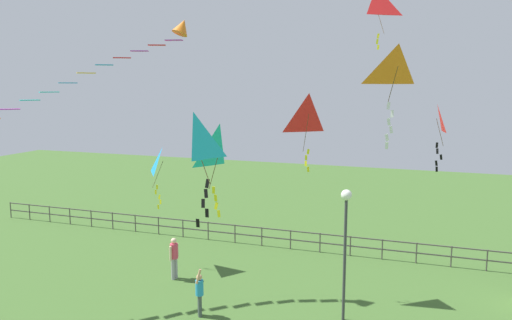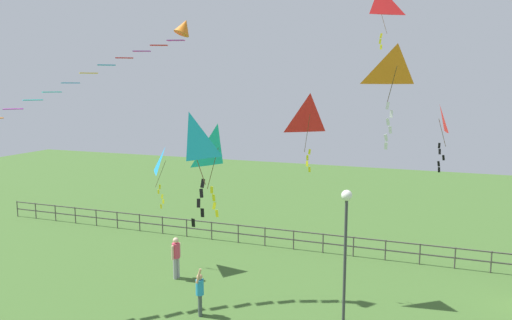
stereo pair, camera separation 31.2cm
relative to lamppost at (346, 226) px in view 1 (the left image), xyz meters
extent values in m
cylinder|color=#38383D|center=(0.00, 0.00, -1.18)|extent=(0.10, 0.10, 4.17)
sphere|color=white|center=(0.00, 0.00, 1.06)|extent=(0.36, 0.36, 0.36)
cylinder|color=#99999E|center=(-7.15, 1.22, -2.83)|extent=(0.15, 0.15, 0.88)
cylinder|color=#99999E|center=(-7.12, 1.39, -2.83)|extent=(0.15, 0.15, 0.88)
cylinder|color=#D83F59|center=(-7.14, 1.31, -2.08)|extent=(0.32, 0.32, 0.62)
sphere|color=beige|center=(-7.14, 1.31, -1.65)|extent=(0.24, 0.24, 0.24)
cylinder|color=beige|center=(-7.18, 1.10, -2.12)|extent=(0.10, 0.10, 0.59)
cylinder|color=beige|center=(-7.10, 1.52, -2.12)|extent=(0.10, 0.10, 0.59)
cylinder|color=#3F4C47|center=(-4.66, -1.42, -2.89)|extent=(0.13, 0.13, 0.76)
cylinder|color=#3F4C47|center=(-4.74, -1.29, -2.89)|extent=(0.13, 0.13, 0.76)
cylinder|color=#268CBF|center=(-4.70, -1.35, -2.24)|extent=(0.28, 0.28, 0.54)
sphere|color=tan|center=(-4.70, -1.35, -1.87)|extent=(0.20, 0.20, 0.20)
cylinder|color=tan|center=(-4.64, -1.53, -1.77)|extent=(0.23, 0.19, 0.51)
cylinder|color=tan|center=(-4.80, -1.20, -2.28)|extent=(0.08, 0.08, 0.51)
pyramid|color=#19B2B2|center=(-2.72, -3.99, 2.96)|extent=(0.84, 0.93, 1.19)
cylinder|color=#4C381E|center=(-2.94, -3.87, 2.37)|extent=(0.48, 0.27, 1.19)
cube|color=yellow|center=(-2.97, -3.88, 1.79)|extent=(0.09, 0.03, 0.20)
cube|color=yellow|center=(-2.93, -3.86, 1.57)|extent=(0.08, 0.05, 0.20)
cube|color=yellow|center=(-2.92, -3.86, 1.35)|extent=(0.11, 0.03, 0.21)
cube|color=yellow|center=(-2.86, -3.83, 1.13)|extent=(0.10, 0.02, 0.21)
pyramid|color=red|center=(-1.66, 1.56, 3.57)|extent=(1.23, 1.11, 1.43)
cylinder|color=#4C381E|center=(-1.81, 1.74, 2.86)|extent=(0.31, 0.39, 1.44)
cube|color=yellow|center=(-1.72, 1.79, 2.18)|extent=(0.11, 0.04, 0.21)
cube|color=yellow|center=(-1.79, 1.75, 1.96)|extent=(0.08, 0.04, 0.20)
cube|color=yellow|center=(-1.80, 1.75, 1.74)|extent=(0.09, 0.05, 0.20)
cube|color=yellow|center=(-1.71, 1.79, 1.52)|extent=(0.09, 0.04, 0.20)
pyramid|color=orange|center=(1.58, -1.98, 5.10)|extent=(1.25, 1.07, 1.07)
cylinder|color=#4C381E|center=(1.44, -1.77, 4.57)|extent=(0.30, 0.45, 1.07)
cube|color=white|center=(1.36, -1.81, 4.04)|extent=(0.10, 0.03, 0.21)
cube|color=white|center=(1.46, -1.76, 3.82)|extent=(0.08, 0.04, 0.20)
cube|color=white|center=(1.38, -1.80, 3.60)|extent=(0.11, 0.03, 0.21)
cube|color=white|center=(1.45, -1.77, 3.38)|extent=(0.11, 0.02, 0.21)
cube|color=white|center=(1.35, -1.82, 3.16)|extent=(0.12, 0.04, 0.21)
cube|color=white|center=(1.36, -1.81, 2.94)|extent=(0.08, 0.04, 0.20)
pyramid|color=red|center=(2.66, 3.05, 3.42)|extent=(0.40, 0.77, 0.99)
cylinder|color=#4C381E|center=(2.80, 3.07, 2.92)|extent=(0.30, 0.06, 0.99)
cube|color=black|center=(2.73, 3.03, 2.46)|extent=(0.09, 0.02, 0.20)
cube|color=black|center=(2.75, 3.04, 2.24)|extent=(0.09, 0.05, 0.20)
cube|color=black|center=(2.89, 3.11, 2.02)|extent=(0.11, 0.04, 0.21)
cube|color=black|center=(2.74, 3.04, 1.80)|extent=(0.11, 0.03, 0.21)
cube|color=black|center=(2.76, 3.05, 1.58)|extent=(0.09, 0.04, 0.20)
pyramid|color=red|center=(0.11, 5.54, 7.85)|extent=(1.38, 1.30, 1.24)
cylinder|color=#4C381E|center=(0.33, 5.21, 7.23)|extent=(0.47, 0.68, 1.24)
cube|color=yellow|center=(0.29, 5.19, 6.57)|extent=(0.12, 0.02, 0.21)
cube|color=yellow|center=(0.27, 5.18, 6.35)|extent=(0.10, 0.01, 0.21)
cube|color=yellow|center=(0.31, 5.20, 6.13)|extent=(0.09, 0.03, 0.20)
pyramid|color=#19B2B2|center=(-2.39, -6.18, 3.47)|extent=(0.78, 0.87, 0.99)
cylinder|color=#4C381E|center=(-2.15, -6.29, 2.98)|extent=(0.50, 0.23, 0.99)
cube|color=black|center=(-2.05, -6.24, 2.47)|extent=(0.10, 0.04, 0.21)
cube|color=black|center=(-2.08, -6.26, 2.25)|extent=(0.11, 0.04, 0.21)
cube|color=black|center=(-2.14, -6.28, 2.03)|extent=(0.09, 0.04, 0.20)
cube|color=black|center=(-2.07, -6.25, 1.81)|extent=(0.08, 0.02, 0.20)
cube|color=black|center=(-2.25, -6.34, 1.59)|extent=(0.09, 0.04, 0.20)
pyramid|color=#198CD1|center=(-8.33, 2.69, 1.37)|extent=(1.06, 1.21, 1.16)
cylinder|color=#4C381E|center=(-8.52, 2.55, 0.80)|extent=(0.41, 0.30, 1.16)
cube|color=yellow|center=(-8.57, 2.53, 0.24)|extent=(0.10, 0.03, 0.21)
cube|color=yellow|center=(-8.62, 2.50, 0.02)|extent=(0.08, 0.02, 0.20)
cube|color=yellow|center=(-8.49, 2.57, -0.20)|extent=(0.11, 0.04, 0.21)
cube|color=yellow|center=(-8.45, 2.59, -0.42)|extent=(0.09, 0.04, 0.20)
cube|color=yellow|center=(-8.54, 2.54, -0.64)|extent=(0.09, 0.02, 0.20)
cone|color=orange|center=(-6.38, 0.99, 6.74)|extent=(0.94, 0.97, 0.74)
cube|color=#B22DB2|center=(-6.70, 0.93, 6.26)|extent=(0.68, 0.37, 0.03)
cube|color=red|center=(-7.31, 0.73, 6.08)|extent=(0.69, 0.48, 0.03)
cube|color=#B22DB2|center=(-7.90, 0.47, 5.86)|extent=(0.69, 0.47, 0.03)
cube|color=red|center=(-8.47, 0.16, 5.61)|extent=(0.67, 0.57, 0.03)
cube|color=#198CD1|center=(-8.99, -0.22, 5.34)|extent=(0.66, 0.59, 0.03)
cube|color=yellow|center=(-9.47, -0.65, 5.04)|extent=(0.62, 0.63, 0.03)
cube|color=#198CD1|center=(-9.93, -1.11, 4.68)|extent=(0.63, 0.62, 0.03)
cube|color=#19B2B2|center=(-10.36, -1.59, 4.36)|extent=(0.58, 0.66, 0.03)
cube|color=#19B2B2|center=(-10.75, -2.10, 4.08)|extent=(0.59, 0.66, 0.03)
cube|color=#B22DB2|center=(-11.17, -2.59, 3.78)|extent=(0.62, 0.63, 0.03)
cylinder|color=#4C4742|center=(-21.03, 6.50, -2.79)|extent=(0.06, 0.06, 0.95)
cylinder|color=#4C4742|center=(-19.61, 6.50, -2.79)|extent=(0.06, 0.06, 0.95)
cylinder|color=#4C4742|center=(-18.13, 6.50, -2.79)|extent=(0.06, 0.06, 0.95)
cylinder|color=#4C4742|center=(-16.69, 6.50, -2.79)|extent=(0.06, 0.06, 0.95)
cylinder|color=#4C4742|center=(-15.23, 6.50, -2.79)|extent=(0.06, 0.06, 0.95)
cylinder|color=#4C4742|center=(-13.82, 6.50, -2.79)|extent=(0.06, 0.06, 0.95)
cylinder|color=#4C4742|center=(-12.36, 6.50, -2.79)|extent=(0.06, 0.06, 0.95)
cylinder|color=#4C4742|center=(-10.93, 6.50, -2.79)|extent=(0.06, 0.06, 0.95)
cylinder|color=#4C4742|center=(-9.47, 6.50, -2.79)|extent=(0.06, 0.06, 0.95)
cylinder|color=#4C4742|center=(-8.03, 6.50, -2.79)|extent=(0.06, 0.06, 0.95)
cylinder|color=#4C4742|center=(-6.54, 6.50, -2.79)|extent=(0.06, 0.06, 0.95)
cylinder|color=#4C4742|center=(-5.12, 6.50, -2.79)|extent=(0.06, 0.06, 0.95)
cylinder|color=#4C4742|center=(-3.65, 6.50, -2.79)|extent=(0.06, 0.06, 0.95)
cylinder|color=#4C4742|center=(-2.20, 6.50, -2.79)|extent=(0.06, 0.06, 0.95)
cylinder|color=#4C4742|center=(-0.77, 6.50, -2.79)|extent=(0.06, 0.06, 0.95)
cylinder|color=#4C4742|center=(0.68, 6.50, -2.79)|extent=(0.06, 0.06, 0.95)
cylinder|color=#4C4742|center=(2.16, 6.50, -2.79)|extent=(0.06, 0.06, 0.95)
cylinder|color=#4C4742|center=(3.61, 6.50, -2.79)|extent=(0.06, 0.06, 0.95)
cylinder|color=#4C4742|center=(5.03, 6.50, -2.79)|extent=(0.06, 0.06, 0.95)
cube|color=#4C4742|center=(-3.05, 6.50, -2.36)|extent=(36.00, 0.05, 0.05)
cube|color=#4C4742|center=(-3.05, 6.50, -2.79)|extent=(36.00, 0.05, 0.05)
camera|label=1|loc=(2.46, -15.85, 4.58)|focal=34.75mm
camera|label=2|loc=(2.76, -15.75, 4.58)|focal=34.75mm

